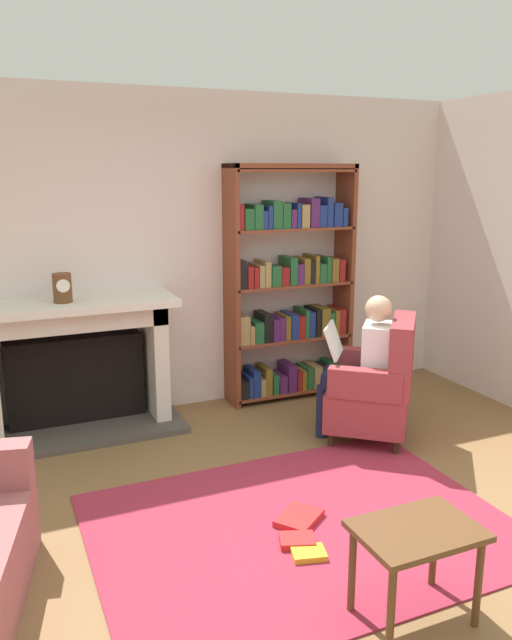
% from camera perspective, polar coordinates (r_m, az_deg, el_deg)
% --- Properties ---
extents(ground, '(14.00, 14.00, 0.00)m').
position_cam_1_polar(ground, '(3.67, 6.46, -20.53)').
color(ground, brown).
extents(back_wall, '(5.60, 0.10, 2.70)m').
position_cam_1_polar(back_wall, '(5.44, -6.68, 6.01)').
color(back_wall, silver).
rests_on(back_wall, ground).
extents(area_rug, '(2.40, 1.80, 0.01)m').
position_cam_1_polar(area_rug, '(3.88, 4.15, -18.25)').
color(area_rug, '#9A283D').
rests_on(area_rug, ground).
extents(fireplace, '(1.59, 0.64, 1.08)m').
position_cam_1_polar(fireplace, '(5.17, -16.06, -3.66)').
color(fireplace, '#4C4742').
rests_on(fireplace, ground).
extents(mantel_clock, '(0.14, 0.14, 0.22)m').
position_cam_1_polar(mantel_clock, '(4.92, -17.22, 2.82)').
color(mantel_clock, brown).
rests_on(mantel_clock, fireplace).
extents(bookshelf, '(1.16, 0.32, 2.11)m').
position_cam_1_polar(bookshelf, '(5.63, 3.10, 2.87)').
color(bookshelf, brown).
rests_on(bookshelf, ground).
extents(armchair_reading, '(0.88, 0.89, 0.97)m').
position_cam_1_polar(armchair_reading, '(4.93, 10.97, -5.99)').
color(armchair_reading, '#331E14').
rests_on(armchair_reading, ground).
extents(seated_reader, '(0.59, 0.57, 1.14)m').
position_cam_1_polar(seated_reader, '(4.88, 9.70, -3.72)').
color(seated_reader, white).
rests_on(seated_reader, ground).
extents(side_table, '(0.56, 0.39, 0.47)m').
position_cam_1_polar(side_table, '(3.10, 14.40, -19.05)').
color(side_table, brown).
rests_on(side_table, ground).
extents(scattered_books, '(0.41, 0.58, 0.04)m').
position_cam_1_polar(scattered_books, '(3.80, 4.05, -18.54)').
color(scattered_books, red).
rests_on(scattered_books, area_rug).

